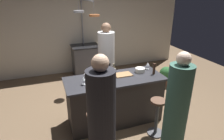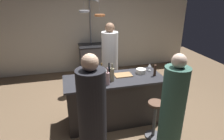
# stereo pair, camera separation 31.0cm
# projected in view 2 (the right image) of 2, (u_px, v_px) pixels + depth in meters

# --- Properties ---
(ground_plane) EXTENTS (9.00, 9.00, 0.00)m
(ground_plane) POSITION_uv_depth(u_px,v_px,m) (114.00, 120.00, 3.81)
(ground_plane) COLOR brown
(back_wall) EXTENTS (6.40, 0.16, 2.60)m
(back_wall) POSITION_uv_depth(u_px,v_px,m) (90.00, 29.00, 5.87)
(back_wall) COLOR beige
(back_wall) RESTS_ON ground_plane
(kitchen_island) EXTENTS (1.80, 0.72, 0.90)m
(kitchen_island) POSITION_uv_depth(u_px,v_px,m) (114.00, 100.00, 3.64)
(kitchen_island) COLOR #332D2B
(kitchen_island) RESTS_ON ground_plane
(stove_range) EXTENTS (0.80, 0.64, 0.89)m
(stove_range) POSITION_uv_depth(u_px,v_px,m) (93.00, 59.00, 5.84)
(stove_range) COLOR #47474C
(stove_range) RESTS_ON ground_plane
(chef) EXTENTS (0.37, 0.37, 1.74)m
(chef) POSITION_uv_depth(u_px,v_px,m) (110.00, 64.00, 4.43)
(chef) COLOR white
(chef) RESTS_ON ground_plane
(bar_stool_left) EXTENTS (0.28, 0.28, 0.68)m
(bar_stool_left) POSITION_uv_depth(u_px,v_px,m) (91.00, 129.00, 2.98)
(bar_stool_left) COLOR #4C4C51
(bar_stool_left) RESTS_ON ground_plane
(guest_left) EXTENTS (0.36, 0.36, 1.71)m
(guest_left) POSITION_uv_depth(u_px,v_px,m) (93.00, 122.00, 2.48)
(guest_left) COLOR black
(guest_left) RESTS_ON ground_plane
(bar_stool_right) EXTENTS (0.28, 0.28, 0.68)m
(bar_stool_right) POSITION_uv_depth(u_px,v_px,m) (155.00, 118.00, 3.23)
(bar_stool_right) COLOR #4C4C51
(bar_stool_right) RESTS_ON ground_plane
(guest_right) EXTENTS (0.34, 0.34, 1.62)m
(guest_right) POSITION_uv_depth(u_px,v_px,m) (172.00, 112.00, 2.74)
(guest_right) COLOR #33594C
(guest_right) RESTS_ON ground_plane
(overhead_pot_rack) EXTENTS (0.59, 1.36, 2.17)m
(overhead_pot_rack) POSITION_uv_depth(u_px,v_px,m) (92.00, 22.00, 5.01)
(overhead_pot_rack) COLOR gray
(overhead_pot_rack) RESTS_ON ground_plane
(potted_plant) EXTENTS (0.36, 0.36, 0.52)m
(potted_plant) POSITION_uv_depth(u_px,v_px,m) (172.00, 77.00, 4.99)
(potted_plant) COLOR brown
(potted_plant) RESTS_ON ground_plane
(cutting_board) EXTENTS (0.32, 0.22, 0.02)m
(cutting_board) POSITION_uv_depth(u_px,v_px,m) (123.00, 75.00, 3.58)
(cutting_board) COLOR #997047
(cutting_board) RESTS_ON kitchen_island
(pepper_mill) EXTENTS (0.05, 0.05, 0.21)m
(pepper_mill) POSITION_uv_depth(u_px,v_px,m) (155.00, 70.00, 3.54)
(pepper_mill) COLOR #382319
(pepper_mill) RESTS_ON kitchen_island
(wine_bottle_amber) EXTENTS (0.07, 0.07, 0.32)m
(wine_bottle_amber) POSITION_uv_depth(u_px,v_px,m) (102.00, 74.00, 3.34)
(wine_bottle_amber) COLOR brown
(wine_bottle_amber) RESTS_ON kitchen_island
(wine_bottle_white) EXTENTS (0.07, 0.07, 0.32)m
(wine_bottle_white) POSITION_uv_depth(u_px,v_px,m) (112.00, 74.00, 3.31)
(wine_bottle_white) COLOR gray
(wine_bottle_white) RESTS_ON kitchen_island
(wine_bottle_rose) EXTENTS (0.07, 0.07, 0.30)m
(wine_bottle_rose) POSITION_uv_depth(u_px,v_px,m) (108.00, 78.00, 3.19)
(wine_bottle_rose) COLOR #B78C8E
(wine_bottle_rose) RESTS_ON kitchen_island
(wine_bottle_dark) EXTENTS (0.07, 0.07, 0.29)m
(wine_bottle_dark) POSITION_uv_depth(u_px,v_px,m) (109.00, 73.00, 3.42)
(wine_bottle_dark) COLOR black
(wine_bottle_dark) RESTS_ON kitchen_island
(wine_glass_by_chef) EXTENTS (0.07, 0.07, 0.15)m
(wine_glass_by_chef) POSITION_uv_depth(u_px,v_px,m) (150.00, 65.00, 3.77)
(wine_glass_by_chef) COLOR silver
(wine_glass_by_chef) RESTS_ON kitchen_island
(wine_glass_near_left_guest) EXTENTS (0.07, 0.07, 0.15)m
(wine_glass_near_left_guest) POSITION_uv_depth(u_px,v_px,m) (106.00, 71.00, 3.53)
(wine_glass_near_left_guest) COLOR silver
(wine_glass_near_left_guest) RESTS_ON kitchen_island
(wine_glass_near_right_guest) EXTENTS (0.07, 0.07, 0.15)m
(wine_glass_near_right_guest) POSITION_uv_depth(u_px,v_px,m) (82.00, 78.00, 3.23)
(wine_glass_near_right_guest) COLOR silver
(wine_glass_near_right_guest) RESTS_ON kitchen_island
(mixing_bowl_steel) EXTENTS (0.18, 0.18, 0.08)m
(mixing_bowl_steel) POSITION_uv_depth(u_px,v_px,m) (89.00, 75.00, 3.51)
(mixing_bowl_steel) COLOR #B7B7BC
(mixing_bowl_steel) RESTS_ON kitchen_island
(mixing_bowl_wooden) EXTENTS (0.15, 0.15, 0.08)m
(mixing_bowl_wooden) POSITION_uv_depth(u_px,v_px,m) (93.00, 80.00, 3.30)
(mixing_bowl_wooden) COLOR brown
(mixing_bowl_wooden) RESTS_ON kitchen_island
(mixing_bowl_ceramic) EXTENTS (0.19, 0.19, 0.08)m
(mixing_bowl_ceramic) POSITION_uv_depth(u_px,v_px,m) (141.00, 71.00, 3.67)
(mixing_bowl_ceramic) COLOR silver
(mixing_bowl_ceramic) RESTS_ON kitchen_island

